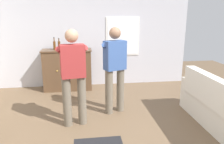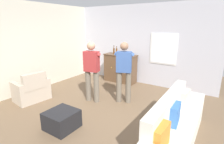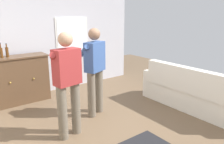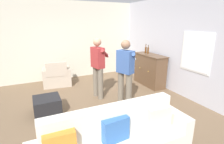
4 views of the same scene
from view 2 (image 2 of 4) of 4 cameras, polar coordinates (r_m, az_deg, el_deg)
name	(u,v)px [view 2 (image 2 of 4)]	position (r m, az deg, el deg)	size (l,w,h in m)	color
ground	(97,109)	(4.62, -5.03, -12.10)	(10.40, 10.40, 0.00)	brown
wall_back_with_window	(142,45)	(6.43, 9.73, 8.66)	(5.20, 0.15, 2.80)	silver
wall_side_left	(29,48)	(6.17, -25.38, 7.14)	(0.12, 5.20, 2.80)	beige
couch	(175,127)	(3.46, 19.86, -16.49)	(0.57, 2.39, 0.92)	silver
armchair	(32,91)	(5.51, -24.65, -5.59)	(0.74, 0.95, 0.85)	#B2A38E
sideboard_cabinet	(120,68)	(6.58, 2.69, 1.27)	(1.24, 0.49, 1.05)	brown
bottle_wine_green	(114,51)	(6.61, 0.62, 6.98)	(0.06, 0.06, 0.31)	#593314
bottle_liquor_amber	(117,51)	(6.56, 1.52, 6.89)	(0.06, 0.06, 0.29)	#593314
ottoman	(62,120)	(3.94, -16.08, -14.77)	(0.60, 0.60, 0.38)	black
person_standing_left	(92,69)	(4.81, -6.56, 0.95)	(0.55, 0.51, 1.68)	#6B6051
person_standing_right	(124,70)	(4.73, 3.91, 0.75)	(0.52, 0.52, 1.68)	#6B6051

